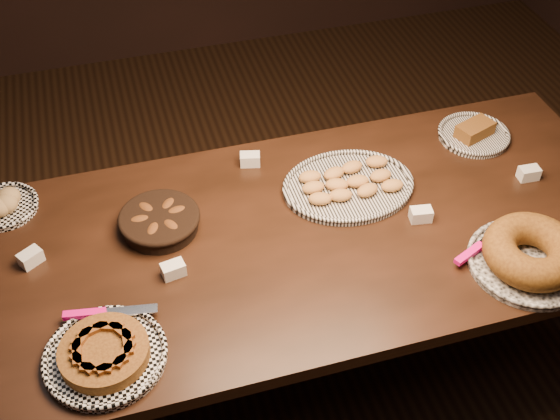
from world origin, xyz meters
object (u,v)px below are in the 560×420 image
object	(u,v)px
buffet_table	(287,251)
bundt_cake_plate	(531,254)
madeleine_platter	(348,184)
apple_tart_plate	(105,354)

from	to	relation	value
buffet_table	bundt_cake_plate	bearing A→B (deg)	-26.09
madeleine_platter	bundt_cake_plate	distance (m)	0.64
buffet_table	madeleine_platter	bearing A→B (deg)	30.71
apple_tart_plate	bundt_cake_plate	bearing A→B (deg)	0.83
bundt_cake_plate	apple_tart_plate	bearing A→B (deg)	-169.33
apple_tart_plate	madeleine_platter	distance (m)	0.99
madeleine_platter	apple_tart_plate	bearing A→B (deg)	-141.87
madeleine_platter	bundt_cake_plate	bearing A→B (deg)	-40.36
buffet_table	bundt_cake_plate	size ratio (longest dim) A/B	5.82
buffet_table	madeleine_platter	xyz separation A→B (m)	(0.27, 0.16, 0.09)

